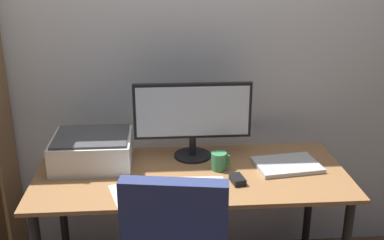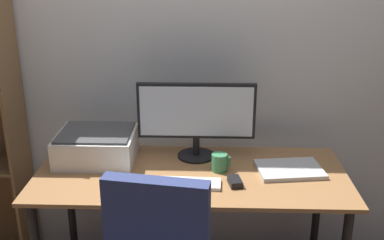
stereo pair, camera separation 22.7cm
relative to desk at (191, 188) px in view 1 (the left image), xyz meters
name	(u,v)px [view 1 (the left image)]	position (x,y,z in m)	size (l,w,h in m)	color
back_wall	(185,43)	(0.00, 0.51, 0.65)	(6.40, 0.10, 2.60)	silver
desk	(191,188)	(0.00, 0.00, 0.00)	(1.56, 0.67, 0.74)	olive
monitor	(193,115)	(0.02, 0.19, 0.33)	(0.62, 0.20, 0.41)	black
keyboard	(194,184)	(0.00, -0.14, 0.10)	(0.29, 0.11, 0.02)	silver
mouse	(237,180)	(0.21, -0.12, 0.10)	(0.06, 0.10, 0.03)	black
coffee_mug	(219,161)	(0.14, 0.03, 0.13)	(0.09, 0.08, 0.09)	#387F51
laptop	(287,165)	(0.50, 0.03, 0.10)	(0.32, 0.23, 0.02)	#B7BABC
printer	(92,150)	(-0.50, 0.14, 0.17)	(0.40, 0.34, 0.16)	silver
paper_sheet	(137,196)	(-0.26, -0.23, 0.09)	(0.21, 0.30, 0.00)	white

